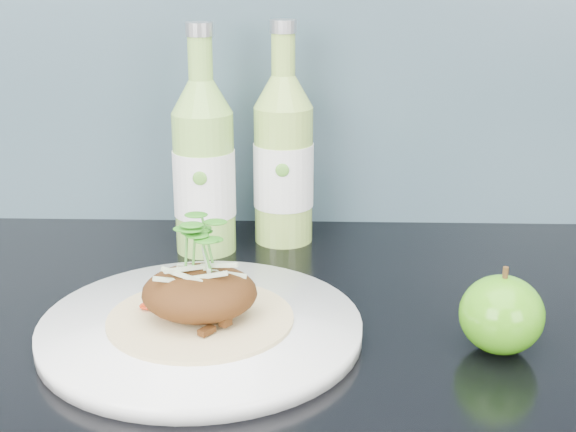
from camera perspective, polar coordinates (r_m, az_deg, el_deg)
name	(u,v)px	position (r m, az deg, el deg)	size (l,w,h in m)	color
dinner_plate	(201,328)	(0.76, -6.21, -7.94)	(0.38, 0.38, 0.02)	white
pork_taco	(200,291)	(0.75, -6.31, -5.34)	(0.17, 0.17, 0.10)	tan
green_apple	(502,314)	(0.75, 14.95, -6.78)	(0.08, 0.08, 0.08)	#2D800D
cider_bottle_left	(204,168)	(0.95, -6.00, 3.43)	(0.09, 0.09, 0.27)	#8FC753
cider_bottle_right	(283,160)	(0.97, -0.33, 3.98)	(0.08, 0.08, 0.27)	#9BC652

